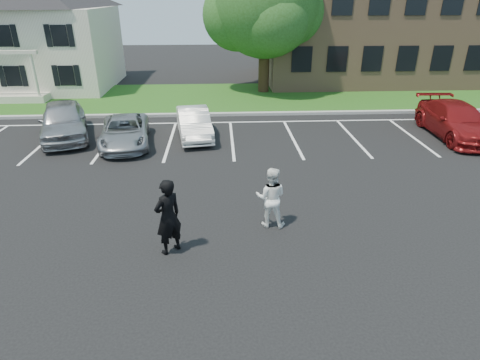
# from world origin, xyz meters

# --- Properties ---
(ground_plane) EXTENTS (90.00, 90.00, 0.00)m
(ground_plane) POSITION_xyz_m (0.00, 0.00, 0.00)
(ground_plane) COLOR black
(ground_plane) RESTS_ON ground
(curb) EXTENTS (40.00, 0.30, 0.15)m
(curb) POSITION_xyz_m (0.00, 12.00, 0.07)
(curb) COLOR #969691
(curb) RESTS_ON ground
(grass_strip) EXTENTS (44.00, 8.00, 0.08)m
(grass_strip) POSITION_xyz_m (0.00, 16.00, 0.04)
(grass_strip) COLOR #224F18
(grass_strip) RESTS_ON ground
(stall_lines) EXTENTS (34.00, 5.36, 0.01)m
(stall_lines) POSITION_xyz_m (1.40, 8.95, 0.01)
(stall_lines) COLOR white
(stall_lines) RESTS_ON ground
(house) EXTENTS (10.30, 9.22, 7.60)m
(house) POSITION_xyz_m (-13.00, 19.97, 3.83)
(house) COLOR #C0B5A2
(house) RESTS_ON ground
(office_building) EXTENTS (22.40, 10.40, 8.30)m
(office_building) POSITION_xyz_m (14.00, 21.99, 4.16)
(office_building) COLOR #9E7657
(office_building) RESTS_ON ground
(tree) EXTENTS (7.80, 7.20, 8.80)m
(tree) POSITION_xyz_m (2.51, 17.57, 5.35)
(tree) COLOR black
(tree) RESTS_ON ground
(man_black_suit) EXTENTS (0.88, 0.86, 2.04)m
(man_black_suit) POSITION_xyz_m (-1.88, -0.58, 1.02)
(man_black_suit) COLOR black
(man_black_suit) RESTS_ON ground
(man_white_shirt) EXTENTS (0.98, 0.83, 1.78)m
(man_white_shirt) POSITION_xyz_m (0.84, 0.58, 0.89)
(man_white_shirt) COLOR white
(man_white_shirt) RESTS_ON ground
(car_silver_west) EXTENTS (3.33, 5.17, 1.64)m
(car_silver_west) POSITION_xyz_m (-7.64, 8.70, 0.82)
(car_silver_west) COLOR #A2A2A6
(car_silver_west) RESTS_ON ground
(car_silver_minivan) EXTENTS (2.62, 4.58, 1.20)m
(car_silver_minivan) POSITION_xyz_m (-4.69, 7.62, 0.60)
(car_silver_minivan) COLOR #9B9DA1
(car_silver_minivan) RESTS_ON ground
(car_white_sedan) EXTENTS (1.97, 4.13, 1.31)m
(car_white_sedan) POSITION_xyz_m (-1.73, 8.52, 0.65)
(car_white_sedan) COLOR silver
(car_white_sedan) RESTS_ON ground
(car_red_compact) EXTENTS (2.31, 5.29, 1.51)m
(car_red_compact) POSITION_xyz_m (10.30, 7.95, 0.76)
(car_red_compact) COLOR maroon
(car_red_compact) RESTS_ON ground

